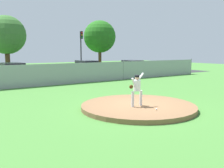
# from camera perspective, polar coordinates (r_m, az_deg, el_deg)

# --- Properties ---
(ground_plane) EXTENTS (80.00, 80.00, 0.00)m
(ground_plane) POSITION_cam_1_polar(r_m,az_deg,el_deg) (16.90, -7.29, -1.73)
(ground_plane) COLOR #427A33
(asphalt_strip) EXTENTS (44.00, 7.00, 0.01)m
(asphalt_strip) POSITION_cam_1_polar(r_m,az_deg,el_deg) (24.71, -16.32, 0.99)
(asphalt_strip) COLOR #2B2B2D
(asphalt_strip) RESTS_ON ground_plane
(pitchers_mound) EXTENTS (5.41, 5.41, 0.20)m
(pitchers_mound) POSITION_cam_1_polar(r_m,az_deg,el_deg) (11.95, 6.01, -5.14)
(pitchers_mound) COLOR brown
(pitchers_mound) RESTS_ON ground_plane
(pitcher_youth) EXTENTS (0.80, 0.32, 1.53)m
(pitcher_youth) POSITION_cam_1_polar(r_m,az_deg,el_deg) (11.39, 5.68, -0.74)
(pitcher_youth) COLOR silver
(pitcher_youth) RESTS_ON pitchers_mound
(baseball) EXTENTS (0.07, 0.07, 0.07)m
(baseball) POSITION_cam_1_polar(r_m,az_deg,el_deg) (10.91, 10.11, -5.70)
(baseball) COLOR white
(baseball) RESTS_ON pitchers_mound
(chainlink_fence) EXTENTS (33.20, 0.07, 1.81)m
(chainlink_fence) POSITION_cam_1_polar(r_m,az_deg,el_deg) (20.41, -12.46, 2.18)
(chainlink_fence) COLOR gray
(chainlink_fence) RESTS_ON ground_plane
(parked_car_charcoal) EXTENTS (1.90, 4.74, 1.69)m
(parked_car_charcoal) POSITION_cam_1_polar(r_m,az_deg,el_deg) (26.93, -5.82, 3.51)
(parked_car_charcoal) COLOR #232328
(parked_car_charcoal) RESTS_ON ground_plane
(parked_car_champagne) EXTENTS (2.22, 4.80, 1.66)m
(parked_car_champagne) POSITION_cam_1_polar(r_m,az_deg,el_deg) (24.24, -21.98, 2.51)
(parked_car_champagne) COLOR tan
(parked_car_champagne) RESTS_ON ground_plane
(parked_car_red) EXTENTS (2.06, 4.40, 1.61)m
(parked_car_red) POSITION_cam_1_polar(r_m,az_deg,el_deg) (29.71, 4.68, 3.83)
(parked_car_red) COLOR #A81919
(parked_car_red) RESTS_ON ground_plane
(traffic_cone_orange) EXTENTS (0.40, 0.40, 0.55)m
(traffic_cone_orange) POSITION_cam_1_polar(r_m,az_deg,el_deg) (29.77, 0.96, 2.88)
(traffic_cone_orange) COLOR orange
(traffic_cone_orange) RESTS_ON asphalt_strip
(traffic_light_far) EXTENTS (0.28, 0.46, 5.06)m
(traffic_light_far) POSITION_cam_1_polar(r_m,az_deg,el_deg) (31.04, -7.05, 8.90)
(traffic_light_far) COLOR black
(traffic_light_far) RESTS_ON ground_plane
(tree_broad_left) EXTENTS (4.62, 4.62, 6.92)m
(tree_broad_left) POSITION_cam_1_polar(r_m,az_deg,el_deg) (33.02, -23.02, 10.26)
(tree_broad_left) COLOR #4C331E
(tree_broad_left) RESTS_ON ground_plane
(tree_leaning_west) EXTENTS (4.55, 4.55, 6.98)m
(tree_leaning_west) POSITION_cam_1_polar(r_m,az_deg,el_deg) (36.14, -2.82, 10.74)
(tree_leaning_west) COLOR #4C331E
(tree_leaning_west) RESTS_ON ground_plane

